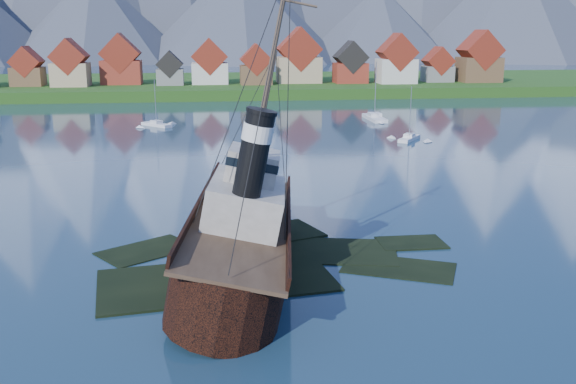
{
  "coord_description": "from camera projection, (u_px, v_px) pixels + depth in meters",
  "views": [
    {
      "loc": [
        -3.34,
        -49.16,
        19.0
      ],
      "look_at": [
        3.67,
        6.0,
        5.0
      ],
      "focal_mm": 40.0,
      "sensor_mm": 36.0,
      "label": 1
    }
  ],
  "objects": [
    {
      "name": "sailboat_d",
      "position": [
        409.0,
        139.0,
        114.57
      ],
      "size": [
        5.76,
        6.95,
        9.93
      ],
      "rotation": [
        0.0,
        0.0,
        -0.63
      ],
      "color": "silver",
      "rests_on": "ground"
    },
    {
      "name": "shore_bank",
      "position": [
        216.0,
        89.0,
        215.87
      ],
      "size": [
        600.0,
        80.0,
        3.2
      ],
      "primitive_type": "cube",
      "color": "#1B4513",
      "rests_on": "ground"
    },
    {
      "name": "seawall",
      "position": [
        218.0,
        101.0,
        179.32
      ],
      "size": [
        600.0,
        2.5,
        2.0
      ],
      "primitive_type": "cube",
      "color": "#3F3D38",
      "rests_on": "ground"
    },
    {
      "name": "sailboat_c",
      "position": [
        156.0,
        125.0,
        131.45
      ],
      "size": [
        6.63,
        6.93,
        9.89
      ],
      "rotation": [
        0.0,
        0.0,
        0.75
      ],
      "color": "silver",
      "rests_on": "ground"
    },
    {
      "name": "tugboat_wreck",
      "position": [
        231.0,
        228.0,
        52.85
      ],
      "size": [
        7.47,
        32.18,
        25.5
      ],
      "rotation": [
        0.0,
        0.2,
        -0.13
      ],
      "color": "black",
      "rests_on": "ground"
    },
    {
      "name": "town",
      "position": [
        105.0,
        65.0,
        192.5
      ],
      "size": [
        250.96,
        16.69,
        17.3
      ],
      "color": "maroon",
      "rests_on": "ground"
    },
    {
      "name": "sailboat_e",
      "position": [
        375.0,
        119.0,
        140.63
      ],
      "size": [
        2.93,
        11.39,
        13.19
      ],
      "rotation": [
        0.0,
        0.0,
        0.01
      ],
      "color": "silver",
      "rests_on": "ground"
    },
    {
      "name": "ground",
      "position": [
        253.0,
        270.0,
        52.34
      ],
      "size": [
        1400.0,
        1400.0,
        0.0
      ],
      "primitive_type": "plane",
      "color": "#183145",
      "rests_on": "ground"
    },
    {
      "name": "shoal",
      "position": [
        272.0,
        264.0,
        54.71
      ],
      "size": [
        31.71,
        21.24,
        1.14
      ],
      "color": "black",
      "rests_on": "ground"
    }
  ]
}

